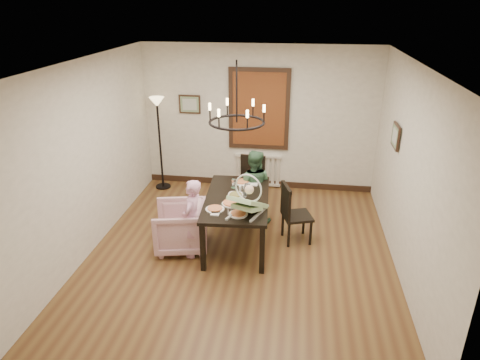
% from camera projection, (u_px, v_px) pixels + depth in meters
% --- Properties ---
extents(room_shell, '(4.51, 5.00, 2.81)m').
position_uv_depth(room_shell, '(244.00, 157.00, 6.29)').
color(room_shell, brown).
rests_on(room_shell, ground).
extents(dining_table, '(1.05, 1.73, 0.79)m').
position_uv_depth(dining_table, '(237.00, 202.00, 6.47)').
color(dining_table, black).
rests_on(dining_table, room_shell).
extents(chair_far, '(0.49, 0.49, 1.01)m').
position_uv_depth(chair_far, '(250.00, 185.00, 7.54)').
color(chair_far, black).
rests_on(chair_far, room_shell).
extents(chair_right, '(0.54, 0.54, 0.97)m').
position_uv_depth(chair_right, '(297.00, 213.00, 6.63)').
color(chair_right, black).
rests_on(chair_right, room_shell).
extents(armchair, '(0.93, 0.91, 0.72)m').
position_uv_depth(armchair, '(181.00, 227.00, 6.48)').
color(armchair, '#E6B0C1').
rests_on(armchair, room_shell).
extents(elderly_woman, '(0.29, 0.39, 1.00)m').
position_uv_depth(elderly_woman, '(193.00, 225.00, 6.24)').
color(elderly_woman, '#E19FC3').
rests_on(elderly_woman, room_shell).
extents(seated_man, '(0.55, 0.45, 1.06)m').
position_uv_depth(seated_man, '(254.00, 193.00, 7.19)').
color(seated_man, '#3C6544').
rests_on(seated_man, room_shell).
extents(baby_bouncer, '(0.62, 0.72, 0.39)m').
position_uv_depth(baby_bouncer, '(248.00, 201.00, 5.89)').
color(baby_bouncer, '#A4CB8C').
rests_on(baby_bouncer, dining_table).
extents(salad_bowl, '(0.28, 0.28, 0.07)m').
position_uv_depth(salad_bowl, '(236.00, 196.00, 6.42)').
color(salad_bowl, white).
rests_on(salad_bowl, dining_table).
extents(pizza_platter, '(0.28, 0.28, 0.04)m').
position_uv_depth(pizza_platter, '(232.00, 203.00, 6.21)').
color(pizza_platter, tan).
rests_on(pizza_platter, dining_table).
extents(drinking_glass, '(0.07, 0.07, 0.14)m').
position_uv_depth(drinking_glass, '(245.00, 193.00, 6.43)').
color(drinking_glass, silver).
rests_on(drinking_glass, dining_table).
extents(window_blinds, '(1.00, 0.03, 1.40)m').
position_uv_depth(window_blinds, '(259.00, 109.00, 8.11)').
color(window_blinds, brown).
rests_on(window_blinds, room_shell).
extents(radiator, '(0.92, 0.12, 0.62)m').
position_uv_depth(radiator, '(258.00, 170.00, 8.62)').
color(radiator, silver).
rests_on(radiator, room_shell).
extents(picture_back, '(0.42, 0.03, 0.36)m').
position_uv_depth(picture_back, '(190.00, 104.00, 8.27)').
color(picture_back, black).
rests_on(picture_back, room_shell).
extents(picture_right, '(0.03, 0.42, 0.36)m').
position_uv_depth(picture_right, '(396.00, 136.00, 6.38)').
color(picture_right, black).
rests_on(picture_right, room_shell).
extents(floor_lamp, '(0.30, 0.30, 1.80)m').
position_uv_depth(floor_lamp, '(160.00, 145.00, 8.35)').
color(floor_lamp, black).
rests_on(floor_lamp, room_shell).
extents(chandelier, '(0.80, 0.80, 0.04)m').
position_uv_depth(chandelier, '(237.00, 122.00, 5.98)').
color(chandelier, black).
rests_on(chandelier, room_shell).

